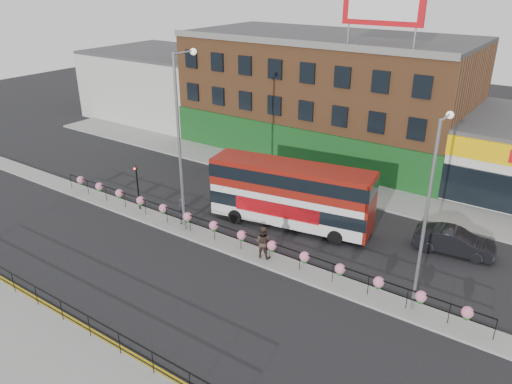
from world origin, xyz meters
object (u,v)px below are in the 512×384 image
Objects in this scene: car at (454,241)px; lamp_column_east at (429,202)px; double_decker_bus at (292,189)px; pedestrian_b at (263,242)px; lamp_column_west at (182,129)px; pedestrian_a at (183,211)px.

lamp_column_east is (-0.12, -6.64, 5.06)m from car.
double_decker_bus is at bearing 156.72° from lamp_column_east.
car is (9.66, 2.53, -1.85)m from double_decker_bus.
double_decker_bus is 4.79m from pedestrian_b.
double_decker_bus is at bearing 39.83° from lamp_column_west.
double_decker_bus reaches higher than pedestrian_a.
double_decker_bus is 2.27× the size of car.
lamp_column_west reaches higher than car.
double_decker_bus is 7.17m from pedestrian_a.
lamp_column_east is (14.66, 0.17, -0.89)m from lamp_column_west.
lamp_column_west is 14.69m from lamp_column_east.
pedestrian_a is 5.71m from lamp_column_west.
car is 8.34m from lamp_column_east.
lamp_column_east is at bearing -85.20° from pedestrian_a.
double_decker_bus is at bearing -89.71° from pedestrian_b.
double_decker_bus is 10.87m from lamp_column_east.
lamp_column_west is at bearing -111.28° from pedestrian_a.
pedestrian_b is 8.17m from lamp_column_west.
lamp_column_west is at bearing 106.33° from car.
pedestrian_a is 0.16× the size of lamp_column_west.
car is 16.74m from pedestrian_a.
pedestrian_b is at bearing -1.95° from lamp_column_west.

